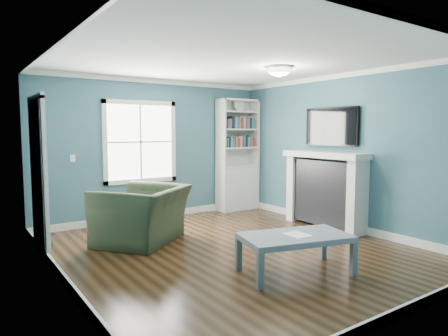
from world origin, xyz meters
TOP-DOWN VIEW (x-y plane):
  - floor at (0.00, 0.00)m, footprint 5.00×5.00m
  - room_walls at (0.00, 0.00)m, footprint 5.00×5.00m
  - trim at (0.00, 0.00)m, footprint 4.50×5.00m
  - window at (-0.30, 2.49)m, footprint 1.40×0.06m
  - bookshelf at (1.77, 2.30)m, footprint 0.90×0.35m
  - fireplace at (2.08, 0.20)m, footprint 0.44×1.58m
  - tv at (2.20, 0.20)m, footprint 0.06×1.10m
  - door at (-2.22, 1.40)m, footprint 0.12×0.98m
  - ceiling_fixture at (0.90, 0.10)m, footprint 0.38×0.38m
  - light_switch at (-1.50, 2.48)m, footprint 0.08×0.01m
  - recliner at (-0.86, 1.12)m, footprint 1.51×1.43m
  - coffee_table at (0.08, -1.11)m, footprint 1.38×0.98m
  - paper_sheet at (0.09, -1.13)m, footprint 0.24×0.30m

SIDE VIEW (x-z plane):
  - floor at x=0.00m, z-range 0.00..0.00m
  - coffee_table at x=0.08m, z-range 0.17..0.62m
  - paper_sheet at x=0.09m, z-range 0.45..0.46m
  - recliner at x=-0.86m, z-range 0.00..1.11m
  - fireplace at x=2.08m, z-range -0.01..1.29m
  - bookshelf at x=1.77m, z-range -0.23..2.08m
  - door at x=-2.22m, z-range -0.01..2.16m
  - light_switch at x=-1.50m, z-range 1.14..1.26m
  - trim at x=0.00m, z-range -0.06..2.54m
  - window at x=-0.30m, z-range 0.70..2.20m
  - room_walls at x=0.00m, z-range -0.92..4.08m
  - tv at x=2.20m, z-range 1.40..2.05m
  - ceiling_fixture at x=0.90m, z-range 2.47..2.63m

